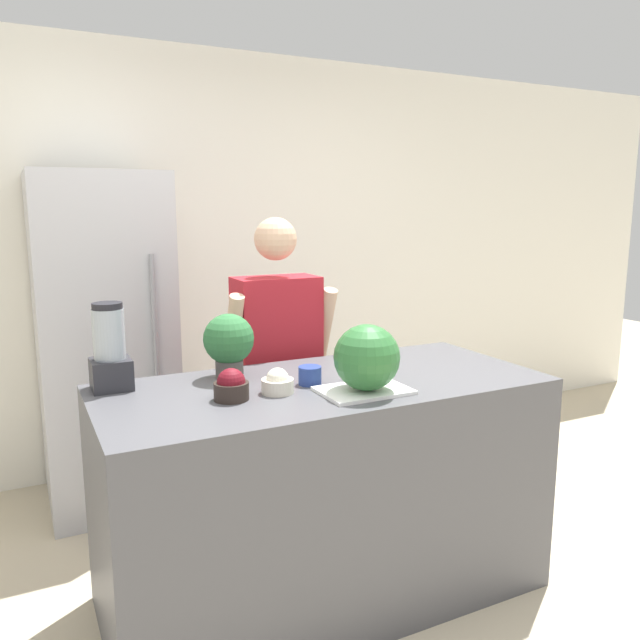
% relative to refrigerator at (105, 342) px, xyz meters
% --- Properties ---
extents(wall_back, '(8.00, 0.06, 2.60)m').
position_rel_refrigerator_xyz_m(wall_back, '(0.68, 0.40, 0.39)').
color(wall_back, white).
rests_on(wall_back, ground_plane).
extents(counter_island, '(1.81, 0.80, 0.94)m').
position_rel_refrigerator_xyz_m(counter_island, '(0.68, -1.33, -0.44)').
color(counter_island, '#4C4C51').
rests_on(counter_island, ground_plane).
extents(refrigerator, '(0.67, 0.73, 1.82)m').
position_rel_refrigerator_xyz_m(refrigerator, '(0.00, 0.00, 0.00)').
color(refrigerator, '#B7B7BC').
rests_on(refrigerator, ground_plane).
extents(person, '(0.55, 0.26, 1.59)m').
position_rel_refrigerator_xyz_m(person, '(0.72, -0.72, -0.10)').
color(person, '#4C608C').
rests_on(person, ground_plane).
extents(cutting_board, '(0.34, 0.24, 0.01)m').
position_rel_refrigerator_xyz_m(cutting_board, '(0.75, -1.52, 0.04)').
color(cutting_board, white).
rests_on(cutting_board, counter_island).
extents(watermelon, '(0.25, 0.25, 0.25)m').
position_rel_refrigerator_xyz_m(watermelon, '(0.75, -1.54, 0.17)').
color(watermelon, '#2D6B33').
rests_on(watermelon, cutting_board).
extents(bowl_cherries, '(0.13, 0.13, 0.12)m').
position_rel_refrigerator_xyz_m(bowl_cherries, '(0.27, -1.39, 0.08)').
color(bowl_cherries, '#2D231E').
rests_on(bowl_cherries, counter_island).
extents(bowl_cream, '(0.12, 0.12, 0.10)m').
position_rel_refrigerator_xyz_m(bowl_cream, '(0.45, -1.38, 0.07)').
color(bowl_cream, beige).
rests_on(bowl_cream, counter_island).
extents(bowl_small_blue, '(0.09, 0.09, 0.07)m').
position_rel_refrigerator_xyz_m(bowl_small_blue, '(0.61, -1.33, 0.07)').
color(bowl_small_blue, navy).
rests_on(bowl_small_blue, counter_island).
extents(blender, '(0.15, 0.15, 0.34)m').
position_rel_refrigerator_xyz_m(blender, '(-0.11, -1.05, 0.18)').
color(blender, '#28282D').
rests_on(blender, counter_island).
extents(potted_plant, '(0.21, 0.21, 0.27)m').
position_rel_refrigerator_xyz_m(potted_plant, '(0.35, -1.09, 0.18)').
color(potted_plant, '#514C47').
rests_on(potted_plant, counter_island).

